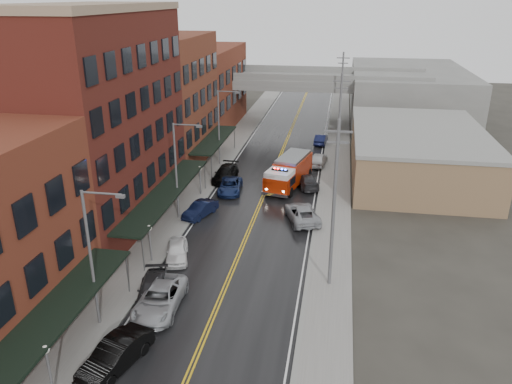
{
  "coord_description": "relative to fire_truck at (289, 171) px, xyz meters",
  "views": [
    {
      "loc": [
        7.23,
        -15.96,
        19.18
      ],
      "look_at": [
        0.34,
        24.36,
        3.0
      ],
      "focal_mm": 35.0,
      "sensor_mm": 36.0,
      "label": 1
    }
  ],
  "objects": [
    {
      "name": "parked_car_left_1",
      "position": [
        -6.31,
        -29.58,
        -0.86
      ],
      "size": [
        2.97,
        5.2,
        1.62
      ],
      "primitive_type": "imported",
      "rotation": [
        0.0,
        0.0,
        -0.27
      ],
      "color": "black",
      "rests_on": "ground"
    },
    {
      "name": "curb_left",
      "position": [
        -7.87,
        -4.14,
        -1.6
      ],
      "size": [
        0.3,
        160.0,
        0.15
      ],
      "primitive_type": "cube",
      "color": "gray",
      "rests_on": "ground"
    },
    {
      "name": "awning_2",
      "position": [
        -9.7,
        6.36,
        1.31
      ],
      "size": [
        2.6,
        13.0,
        3.09
      ],
      "color": "black",
      "rests_on": "ground"
    },
    {
      "name": "parked_car_left_6",
      "position": [
        -5.82,
        -2.77,
        -0.99
      ],
      "size": [
        2.71,
        5.07,
        1.36
      ],
      "primitive_type": "imported",
      "rotation": [
        0.0,
        0.0,
        0.1
      ],
      "color": "navy",
      "rests_on": "ground"
    },
    {
      "name": "parked_car_left_7",
      "position": [
        -7.09,
        0.66,
        -0.9
      ],
      "size": [
        2.3,
        5.37,
        1.54
      ],
      "primitive_type": "imported",
      "rotation": [
        0.0,
        0.0,
        -0.03
      ],
      "color": "black",
      "rests_on": "ground"
    },
    {
      "name": "parked_car_left_2",
      "position": [
        -5.82,
        -23.94,
        -0.89
      ],
      "size": [
        2.82,
        5.73,
        1.56
      ],
      "primitive_type": "imported",
      "rotation": [
        0.0,
        0.0,
        0.04
      ],
      "color": "#9FA2A6",
      "rests_on": "ground"
    },
    {
      "name": "utility_pole_2",
      "position": [
        4.98,
        20.86,
        4.63
      ],
      "size": [
        1.8,
        0.24,
        12.0
      ],
      "color": "#59595B",
      "rests_on": "ground"
    },
    {
      "name": "curb_right",
      "position": [
        3.43,
        -4.14,
        -1.6
      ],
      "size": [
        0.3,
        160.0,
        0.15
      ],
      "primitive_type": "cube",
      "color": "gray",
      "rests_on": "ground"
    },
    {
      "name": "parked_car_right_2",
      "position": [
        2.78,
        7.66,
        -0.91
      ],
      "size": [
        2.27,
        4.66,
        1.53
      ],
      "primitive_type": "imported",
      "rotation": [
        0.0,
        0.0,
        3.03
      ],
      "color": "silver",
      "rests_on": "ground"
    },
    {
      "name": "parked_car_left_3",
      "position": [
        -6.71,
        -22.84,
        -0.99
      ],
      "size": [
        2.89,
        5.01,
        1.37
      ],
      "primitive_type": "imported",
      "rotation": [
        0.0,
        0.0,
        0.22
      ],
      "color": "#262729",
      "rests_on": "ground"
    },
    {
      "name": "street_lamp_1",
      "position": [
        -8.76,
        -10.14,
        3.51
      ],
      "size": [
        2.64,
        0.22,
        9.0
      ],
      "color": "#59595B",
      "rests_on": "ground"
    },
    {
      "name": "parked_car_right_3",
      "position": [
        2.64,
        17.02,
        -0.98
      ],
      "size": [
        1.82,
        4.3,
        1.38
      ],
      "primitive_type": "imported",
      "rotation": [
        0.0,
        0.0,
        3.06
      ],
      "color": "#0E1334",
      "rests_on": "ground"
    },
    {
      "name": "utility_pole_0",
      "position": [
        4.98,
        -19.14,
        4.63
      ],
      "size": [
        1.8,
        0.24,
        12.0
      ],
      "color": "#59595B",
      "rests_on": "ground"
    },
    {
      "name": "brick_building_c",
      "position": [
        -15.52,
        6.36,
        5.83
      ],
      "size": [
        9.0,
        15.0,
        15.0
      ],
      "primitive_type": "cube",
      "color": "brown",
      "rests_on": "ground"
    },
    {
      "name": "street_lamp_0",
      "position": [
        -8.76,
        -26.14,
        3.51
      ],
      "size": [
        2.64,
        0.22,
        9.0
      ],
      "color": "#59595B",
      "rests_on": "ground"
    },
    {
      "name": "road",
      "position": [
        -2.22,
        -4.14,
        -1.66
      ],
      "size": [
        11.0,
        160.0,
        0.02
      ],
      "primitive_type": "cube",
      "color": "black",
      "rests_on": "ground"
    },
    {
      "name": "parked_car_left_5",
      "position": [
        -7.22,
        -9.19,
        -0.99
      ],
      "size": [
        2.74,
        4.4,
        1.37
      ],
      "primitive_type": "imported",
      "rotation": [
        0.0,
        0.0,
        -0.34
      ],
      "color": "black",
      "rests_on": "ground"
    },
    {
      "name": "globe_lamp_0",
      "position": [
        -8.62,
        -32.14,
        0.64
      ],
      "size": [
        0.44,
        0.44,
        3.12
      ],
      "color": "#59595B",
      "rests_on": "ground"
    },
    {
      "name": "tan_building",
      "position": [
        13.78,
        5.86,
        0.83
      ],
      "size": [
        14.0,
        22.0,
        5.0
      ],
      "primitive_type": "cube",
      "color": "#826046",
      "rests_on": "ground"
    },
    {
      "name": "brick_building_far",
      "position": [
        -15.52,
        23.86,
        4.33
      ],
      "size": [
        9.0,
        20.0,
        12.0
      ],
      "primitive_type": "cube",
      "color": "#622C19",
      "rests_on": "ground"
    },
    {
      "name": "parked_car_left_4",
      "position": [
        -6.82,
        -17.34,
        -0.98
      ],
      "size": [
        2.68,
        4.38,
        1.39
      ],
      "primitive_type": "imported",
      "rotation": [
        0.0,
        0.0,
        0.27
      ],
      "color": "white",
      "rests_on": "ground"
    },
    {
      "name": "overpass",
      "position": [
        -2.22,
        27.86,
        4.31
      ],
      "size": [
        40.0,
        10.0,
        7.5
      ],
      "color": "slate",
      "rests_on": "ground"
    },
    {
      "name": "sidewalk_right",
      "position": [
        5.08,
        -4.14,
        -1.6
      ],
      "size": [
        3.0,
        160.0,
        0.15
      ],
      "primitive_type": "cube",
      "color": "slate",
      "rests_on": "ground"
    },
    {
      "name": "parked_car_right_1",
      "position": [
        1.97,
        0.06,
        -0.98
      ],
      "size": [
        3.22,
        5.15,
        1.39
      ],
      "primitive_type": "imported",
      "rotation": [
        0.0,
        0.0,
        3.43
      ],
      "color": "#2B2A2D",
      "rests_on": "ground"
    },
    {
      "name": "brick_building_b",
      "position": [
        -15.52,
        -11.14,
        7.33
      ],
      "size": [
        9.0,
        20.0,
        18.0
      ],
      "primitive_type": "cube",
      "color": "#4C1A14",
      "rests_on": "ground"
    },
    {
      "name": "street_lamp_2",
      "position": [
        -8.76,
        5.86,
        3.51
      ],
      "size": [
        2.64,
        0.22,
        9.0
      ],
      "color": "#59595B",
      "rests_on": "ground"
    },
    {
      "name": "globe_lamp_2",
      "position": [
        -8.62,
        -4.14,
        0.64
      ],
      "size": [
        0.44,
        0.44,
        3.12
      ],
      "color": "#59595B",
      "rests_on": "ground"
    },
    {
      "name": "sidewalk_left",
      "position": [
        -9.52,
        -4.14,
        -1.6
      ],
      "size": [
        3.0,
        160.0,
        0.15
      ],
      "primitive_type": "cube",
      "color": "slate",
      "rests_on": "ground"
    },
    {
      "name": "right_far_block",
      "position": [
        15.78,
        35.86,
        2.33
      ],
      "size": [
        18.0,
        30.0,
        8.0
      ],
      "primitive_type": "cube",
      "color": "slate",
      "rests_on": "ground"
    },
    {
      "name": "awning_1",
      "position": [
        -9.71,
        -11.14,
        1.32
      ],
      "size": [
        2.6,
        18.0,
        3.09
      ],
      "color": "black",
      "rests_on": "ground"
    },
    {
      "name": "parked_car_right_0",
      "position": [
        2.16,
        -8.61,
        -0.92
      ],
      "size": [
        4.09,
        5.91,
        1.5
      ],
      "primitive_type": "imported",
      "rotation": [
        0.0,
        0.0,
        3.47
      ],
      "color": "#989A9F",
      "rests_on": "ground"
    },
    {
      "name": "fire_truck",
      "position": [
        0.0,
        0.0,
        0.0
      ],
      "size": [
        4.83,
        8.84,
        3.08
      ],
      "rotation": [
        0.0,
        0.0,
        -0.23
      ],
      "color": "#971F06",
      "rests_on": "ground"
    },
    {
      "name": "globe_lamp_1",
      "position": [
        -8.62,
        -18.14,
        0.64
      ],
      "size": [
        0.44,
        0.44,
        3.12
      ],
      "color": "#59595B",
      "rests_on": "ground"
    },
    {
      "name": "utility_pole_1",
      "position": [
        4.98,
        0.86,
        4.63
      ],
      "size": [
        1.8,
        0.24,
        12.0
      ],
      "color": "#59595B",
      "rests_on": "ground"
    },
    {
      "name": "awning_0",
      "position": [
        -9.71,
        -30.14,
        1.32
      ],
      "size": [
        2.6,
        16.0,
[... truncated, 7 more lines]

